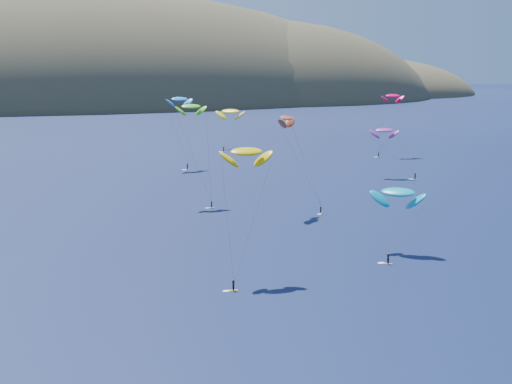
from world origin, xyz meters
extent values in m
ellipsoid|color=#3D3526|center=(20.00, 560.00, -12.60)|extent=(600.00, 300.00, 210.00)
ellipsoid|color=#3D3526|center=(180.00, 540.00, -9.36)|extent=(320.00, 220.00, 156.00)
ellipsoid|color=#3D3526|center=(300.00, 580.00, -5.04)|extent=(240.00, 180.00, 84.00)
cube|color=yellow|center=(-9.28, 48.33, 0.04)|extent=(1.38, 0.51, 0.07)
cylinder|color=black|center=(-9.28, 48.33, 0.88)|extent=(0.32, 0.32, 1.44)
sphere|color=#8C6047|center=(-9.28, 48.33, 1.72)|extent=(0.24, 0.24, 0.24)
ellipsoid|color=#DFB605|center=(-4.32, 56.18, 20.57)|extent=(8.54, 4.56, 4.59)
cube|color=yellow|center=(5.36, 109.10, 0.04)|extent=(1.30, 0.42, 0.07)
cylinder|color=black|center=(5.36, 109.10, 0.84)|extent=(0.30, 0.30, 1.37)
sphere|color=#8C6047|center=(5.36, 109.10, 1.64)|extent=(0.23, 0.23, 0.23)
ellipsoid|color=#56C21D|center=(2.82, 117.31, 23.93)|extent=(7.50, 3.71, 4.11)
cube|color=yellow|center=(15.26, 169.57, 0.04)|extent=(1.61, 0.85, 0.09)
cylinder|color=black|center=(15.26, 169.57, 1.01)|extent=(0.36, 0.36, 1.65)
sphere|color=#8C6047|center=(15.26, 169.57, 1.97)|extent=(0.28, 0.28, 0.28)
ellipsoid|color=#1F7ED5|center=(14.42, 174.98, 22.47)|extent=(9.71, 6.42, 4.98)
cube|color=yellow|center=(20.76, 52.86, 0.04)|extent=(1.35, 1.26, 0.08)
cylinder|color=black|center=(20.76, 52.86, 0.94)|extent=(0.34, 0.34, 1.53)
sphere|color=#8C6047|center=(20.76, 52.86, 1.83)|extent=(0.26, 0.26, 0.26)
ellipsoid|color=#008FAB|center=(26.89, 60.39, 11.10)|extent=(10.24, 9.80, 5.41)
cube|color=yellow|center=(73.88, 127.50, 0.04)|extent=(1.57, 1.13, 0.09)
cylinder|color=black|center=(73.88, 127.50, 1.01)|extent=(0.36, 0.36, 1.65)
sphere|color=#8C6047|center=(73.88, 127.50, 1.97)|extent=(0.28, 0.28, 0.28)
ellipsoid|color=#8E248E|center=(67.81, 135.84, 14.15)|extent=(9.06, 7.29, 4.59)
cube|color=yellow|center=(88.34, 174.31, 0.04)|extent=(1.40, 0.54, 0.08)
cylinder|color=black|center=(88.34, 174.31, 0.90)|extent=(0.32, 0.32, 1.46)
sphere|color=#8C6047|center=(88.34, 174.31, 1.75)|extent=(0.25, 0.25, 0.25)
ellipsoid|color=#D9004D|center=(95.02, 177.04, 21.98)|extent=(8.85, 4.81, 4.73)
cube|color=yellow|center=(27.34, 94.40, 0.04)|extent=(1.14, 1.20, 0.07)
cylinder|color=black|center=(27.34, 94.40, 0.84)|extent=(0.30, 0.30, 1.37)
sphere|color=#8C6047|center=(27.34, 94.40, 1.64)|extent=(0.23, 0.23, 0.23)
ellipsoid|color=#A44023|center=(20.60, 99.39, 21.98)|extent=(7.62, 7.89, 4.18)
cube|color=yellow|center=(39.67, 207.86, 0.04)|extent=(1.57, 1.34, 0.09)
cylinder|color=black|center=(39.67, 207.86, 1.06)|extent=(0.38, 0.38, 1.72)
sphere|color=#8C6047|center=(39.67, 207.86, 2.05)|extent=(0.29, 0.29, 0.29)
ellipsoid|color=yellow|center=(45.61, 217.52, 14.84)|extent=(12.11, 10.88, 6.26)
camera|label=1|loc=(-42.37, -52.08, 35.44)|focal=50.00mm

